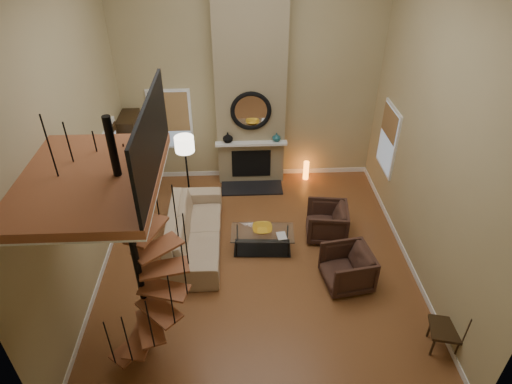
{
  "coord_description": "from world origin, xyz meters",
  "views": [
    {
      "loc": [
        -0.32,
        -6.43,
        6.14
      ],
      "look_at": [
        0.0,
        0.4,
        1.4
      ],
      "focal_mm": 30.93,
      "sensor_mm": 36.0,
      "label": 1
    }
  ],
  "objects_px": {
    "coffee_table": "(262,239)",
    "floor_lamp": "(185,150)",
    "sofa": "(194,230)",
    "armchair_far": "(351,268)",
    "hutch": "(134,153)",
    "armchair_near": "(330,222)",
    "side_chair": "(454,327)",
    "accent_lamp": "(306,170)"
  },
  "relations": [
    {
      "from": "coffee_table",
      "to": "floor_lamp",
      "type": "bearing_deg",
      "value": 132.76
    },
    {
      "from": "sofa",
      "to": "armchair_far",
      "type": "distance_m",
      "value": 3.2
    },
    {
      "from": "hutch",
      "to": "armchair_near",
      "type": "xyz_separation_m",
      "value": [
        4.37,
        -2.1,
        -0.6
      ]
    },
    {
      "from": "side_chair",
      "to": "sofa",
      "type": "bearing_deg",
      "value": 147.19
    },
    {
      "from": "sofa",
      "to": "side_chair",
      "type": "bearing_deg",
      "value": -122.7
    },
    {
      "from": "hutch",
      "to": "floor_lamp",
      "type": "bearing_deg",
      "value": -29.49
    },
    {
      "from": "sofa",
      "to": "coffee_table",
      "type": "xyz_separation_m",
      "value": [
        1.39,
        -0.21,
        -0.11
      ]
    },
    {
      "from": "hutch",
      "to": "floor_lamp",
      "type": "xyz_separation_m",
      "value": [
        1.31,
        -0.74,
        0.46
      ]
    },
    {
      "from": "accent_lamp",
      "to": "side_chair",
      "type": "bearing_deg",
      "value": -73.02
    },
    {
      "from": "coffee_table",
      "to": "floor_lamp",
      "type": "distance_m",
      "value": 2.62
    },
    {
      "from": "armchair_near",
      "to": "armchair_far",
      "type": "distance_m",
      "value": 1.36
    },
    {
      "from": "floor_lamp",
      "to": "armchair_near",
      "type": "bearing_deg",
      "value": -23.97
    },
    {
      "from": "hutch",
      "to": "armchair_far",
      "type": "bearing_deg",
      "value": -37.51
    },
    {
      "from": "sofa",
      "to": "accent_lamp",
      "type": "height_order",
      "value": "sofa"
    },
    {
      "from": "armchair_near",
      "to": "accent_lamp",
      "type": "height_order",
      "value": "armchair_near"
    },
    {
      "from": "hutch",
      "to": "side_chair",
      "type": "height_order",
      "value": "hutch"
    },
    {
      "from": "sofa",
      "to": "coffee_table",
      "type": "relative_size",
      "value": 2.07
    },
    {
      "from": "hutch",
      "to": "floor_lamp",
      "type": "distance_m",
      "value": 1.57
    },
    {
      "from": "hutch",
      "to": "coffee_table",
      "type": "xyz_separation_m",
      "value": [
        2.91,
        -2.48,
        -0.67
      ]
    },
    {
      "from": "sofa",
      "to": "armchair_near",
      "type": "bearing_deg",
      "value": -86.59
    },
    {
      "from": "accent_lamp",
      "to": "hutch",
      "type": "bearing_deg",
      "value": -178.06
    },
    {
      "from": "accent_lamp",
      "to": "side_chair",
      "type": "distance_m",
      "value": 5.36
    },
    {
      "from": "hutch",
      "to": "floor_lamp",
      "type": "height_order",
      "value": "hutch"
    },
    {
      "from": "sofa",
      "to": "accent_lamp",
      "type": "relative_size",
      "value": 5.43
    },
    {
      "from": "hutch",
      "to": "armchair_far",
      "type": "xyz_separation_m",
      "value": [
        4.5,
        -3.45,
        -0.6
      ]
    },
    {
      "from": "armchair_near",
      "to": "accent_lamp",
      "type": "distance_m",
      "value": 2.25
    },
    {
      "from": "floor_lamp",
      "to": "accent_lamp",
      "type": "relative_size",
      "value": 3.55
    },
    {
      "from": "sofa",
      "to": "floor_lamp",
      "type": "bearing_deg",
      "value": 8.28
    },
    {
      "from": "hutch",
      "to": "armchair_near",
      "type": "relative_size",
      "value": 2.26
    },
    {
      "from": "hutch",
      "to": "side_chair",
      "type": "distance_m",
      "value": 7.61
    },
    {
      "from": "floor_lamp",
      "to": "accent_lamp",
      "type": "xyz_separation_m",
      "value": [
        2.87,
        0.88,
        -1.16
      ]
    },
    {
      "from": "armchair_near",
      "to": "accent_lamp",
      "type": "relative_size",
      "value": 1.71
    },
    {
      "from": "armchair_near",
      "to": "coffee_table",
      "type": "relative_size",
      "value": 0.65
    },
    {
      "from": "side_chair",
      "to": "armchair_near",
      "type": "bearing_deg",
      "value": 115.51
    },
    {
      "from": "floor_lamp",
      "to": "side_chair",
      "type": "height_order",
      "value": "floor_lamp"
    },
    {
      "from": "accent_lamp",
      "to": "side_chair",
      "type": "xyz_separation_m",
      "value": [
        1.56,
        -5.12,
        0.28
      ]
    },
    {
      "from": "hutch",
      "to": "accent_lamp",
      "type": "relative_size",
      "value": 3.86
    },
    {
      "from": "sofa",
      "to": "coffee_table",
      "type": "height_order",
      "value": "sofa"
    },
    {
      "from": "coffee_table",
      "to": "side_chair",
      "type": "bearing_deg",
      "value": -41.53
    },
    {
      "from": "floor_lamp",
      "to": "armchair_far",
      "type": "bearing_deg",
      "value": -40.39
    },
    {
      "from": "armchair_near",
      "to": "armchair_far",
      "type": "bearing_deg",
      "value": 13.37
    },
    {
      "from": "hutch",
      "to": "sofa",
      "type": "xyz_separation_m",
      "value": [
        1.53,
        -2.26,
        -0.55
      ]
    }
  ]
}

